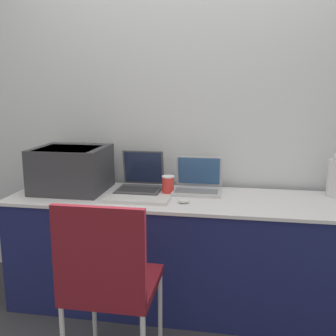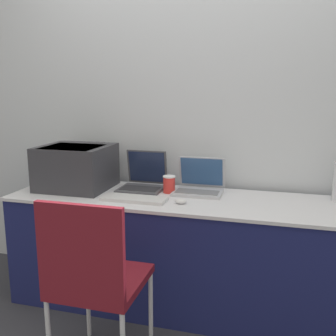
# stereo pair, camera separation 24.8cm
# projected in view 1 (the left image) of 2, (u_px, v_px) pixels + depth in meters

# --- Properties ---
(ground_plane) EXTENTS (14.00, 14.00, 0.00)m
(ground_plane) POSITION_uv_depth(u_px,v_px,m) (173.00, 329.00, 2.33)
(ground_plane) COLOR #333338
(wall_back) EXTENTS (8.00, 0.05, 2.60)m
(wall_back) POSITION_uv_depth(u_px,v_px,m) (189.00, 103.00, 2.73)
(wall_back) COLOR silver
(wall_back) RESTS_ON ground_plane
(table) EXTENTS (2.18, 0.62, 0.73)m
(table) POSITION_uv_depth(u_px,v_px,m) (181.00, 251.00, 2.55)
(table) COLOR #191E51
(table) RESTS_ON ground_plane
(printer) EXTENTS (0.46, 0.42, 0.29)m
(printer) POSITION_uv_depth(u_px,v_px,m) (71.00, 167.00, 2.61)
(printer) COLOR #333338
(printer) RESTS_ON table
(laptop_left) EXTENTS (0.29, 0.29, 0.25)m
(laptop_left) POSITION_uv_depth(u_px,v_px,m) (140.00, 182.00, 2.65)
(laptop_left) COLOR #4C4C51
(laptop_left) RESTS_ON table
(laptop_right) EXTENTS (0.31, 0.27, 0.22)m
(laptop_right) POSITION_uv_depth(u_px,v_px,m) (197.00, 184.00, 2.60)
(laptop_right) COLOR #B7B7BC
(laptop_right) RESTS_ON table
(external_keyboard) EXTENTS (0.40, 0.14, 0.02)m
(external_keyboard) POSITION_uv_depth(u_px,v_px,m) (136.00, 200.00, 2.39)
(external_keyboard) COLOR silver
(external_keyboard) RESTS_ON table
(coffee_cup) EXTENTS (0.08, 0.08, 0.11)m
(coffee_cup) POSITION_uv_depth(u_px,v_px,m) (168.00, 184.00, 2.58)
(coffee_cup) COLOR red
(coffee_cup) RESTS_ON table
(mouse) EXTENTS (0.07, 0.05, 0.03)m
(mouse) POSITION_uv_depth(u_px,v_px,m) (184.00, 201.00, 2.35)
(mouse) COLOR silver
(mouse) RESTS_ON table
(chair) EXTENTS (0.41, 0.43, 0.92)m
(chair) POSITION_uv_depth(u_px,v_px,m) (109.00, 277.00, 1.82)
(chair) COLOR maroon
(chair) RESTS_ON ground_plane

